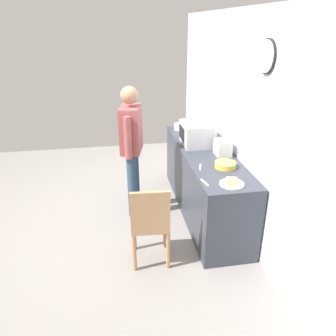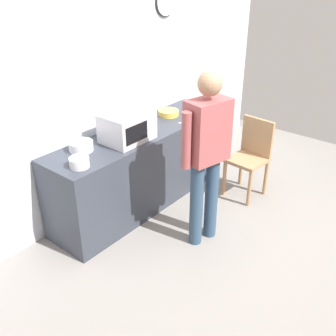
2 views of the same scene
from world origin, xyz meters
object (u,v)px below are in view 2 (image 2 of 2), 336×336
(salad_bowl, at_px, (169,113))
(fork_utensil, at_px, (185,122))
(person_standing, at_px, (207,148))
(mixing_bowl, at_px, (79,162))
(cereal_bowl, at_px, (81,146))
(spoon_utensil, at_px, (208,114))
(microwave, at_px, (127,127))
(toaster, at_px, (141,114))
(wooden_chair, at_px, (251,154))
(sandwich_plate, at_px, (195,106))

(salad_bowl, relative_size, fork_utensil, 1.44)
(person_standing, bearing_deg, mixing_bowl, 135.96)
(cereal_bowl, distance_m, spoon_utensil, 1.69)
(microwave, relative_size, spoon_utensil, 2.94)
(mixing_bowl, height_order, spoon_utensil, mixing_bowl)
(microwave, bearing_deg, mixing_bowl, -173.24)
(toaster, bearing_deg, microwave, -152.90)
(toaster, bearing_deg, person_standing, -105.74)
(microwave, xyz_separation_m, cereal_bowl, (-0.47, 0.17, -0.10))
(salad_bowl, relative_size, wooden_chair, 0.26)
(salad_bowl, xyz_separation_m, fork_utensil, (-0.05, -0.28, -0.03))
(toaster, distance_m, spoon_utensil, 0.85)
(wooden_chair, bearing_deg, sandwich_plate, 88.51)
(mixing_bowl, bearing_deg, toaster, 15.21)
(toaster, distance_m, wooden_chair, 1.38)
(wooden_chair, bearing_deg, spoon_utensil, 96.30)
(toaster, height_order, person_standing, person_standing)
(spoon_utensil, relative_size, wooden_chair, 0.18)
(salad_bowl, bearing_deg, sandwich_plate, -10.27)
(cereal_bowl, bearing_deg, sandwich_plate, -3.91)
(cereal_bowl, bearing_deg, fork_utensil, -14.48)
(microwave, height_order, sandwich_plate, microwave)
(cereal_bowl, height_order, mixing_bowl, cereal_bowl)
(toaster, bearing_deg, cereal_bowl, -176.57)
(toaster, xyz_separation_m, spoon_utensil, (0.73, -0.44, -0.10))
(person_standing, height_order, wooden_chair, person_standing)
(mixing_bowl, xyz_separation_m, spoon_utensil, (1.88, -0.12, -0.04))
(fork_utensil, distance_m, wooden_chair, 0.88)
(fork_utensil, bearing_deg, sandwich_plate, 22.93)
(microwave, xyz_separation_m, mixing_bowl, (-0.70, -0.08, -0.10))
(cereal_bowl, relative_size, wooden_chair, 0.25)
(salad_bowl, distance_m, mixing_bowl, 1.55)
(sandwich_plate, height_order, spoon_utensil, sandwich_plate)
(microwave, height_order, salad_bowl, microwave)
(fork_utensil, height_order, person_standing, person_standing)
(sandwich_plate, xyz_separation_m, person_standing, (-1.13, -0.95, 0.10))
(mixing_bowl, distance_m, spoon_utensil, 1.88)
(wooden_chair, bearing_deg, toaster, 127.58)
(salad_bowl, xyz_separation_m, cereal_bowl, (-1.30, 0.04, 0.01))
(salad_bowl, relative_size, person_standing, 0.14)
(cereal_bowl, height_order, toaster, toaster)
(person_standing, relative_size, wooden_chair, 1.86)
(sandwich_plate, height_order, fork_utensil, sandwich_plate)
(microwave, xyz_separation_m, wooden_chair, (1.24, -0.80, -0.53))
(wooden_chair, bearing_deg, person_standing, -175.09)
(salad_bowl, xyz_separation_m, wooden_chair, (0.41, -0.93, -0.41))
(spoon_utensil, height_order, person_standing, person_standing)
(mixing_bowl, distance_m, wooden_chair, 2.11)
(spoon_utensil, xyz_separation_m, person_standing, (-1.04, -0.68, 0.12))
(mixing_bowl, height_order, person_standing, person_standing)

